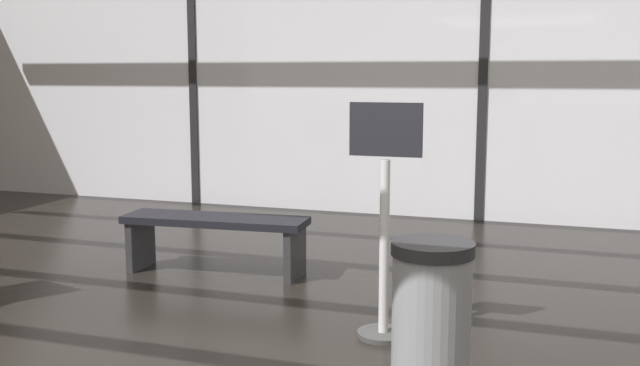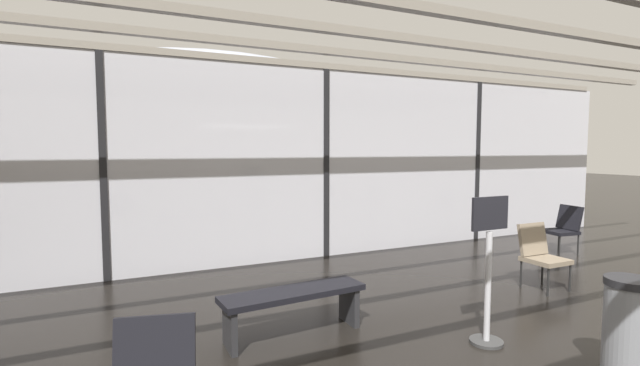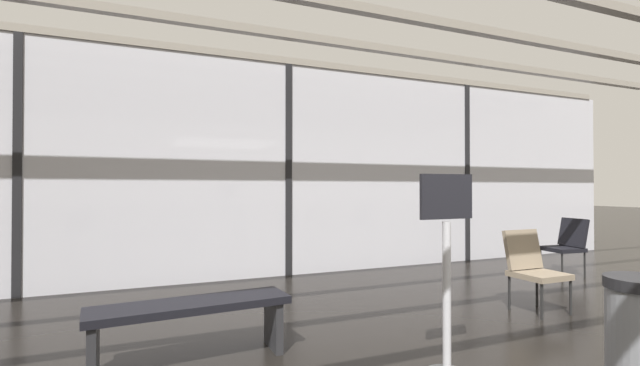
% 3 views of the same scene
% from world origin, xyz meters
% --- Properties ---
extents(glass_curtain_wall, '(14.00, 0.08, 3.26)m').
position_xyz_m(glass_curtain_wall, '(0.00, 5.20, 1.63)').
color(glass_curtain_wall, silver).
rests_on(glass_curtain_wall, ground).
extents(window_mullion_0, '(0.10, 0.12, 3.26)m').
position_xyz_m(window_mullion_0, '(-3.50, 5.20, 1.63)').
color(window_mullion_0, black).
rests_on(window_mullion_0, ground).
extents(window_mullion_1, '(0.10, 0.12, 3.26)m').
position_xyz_m(window_mullion_1, '(0.00, 5.20, 1.63)').
color(window_mullion_1, black).
rests_on(window_mullion_1, ground).
extents(window_mullion_2, '(0.10, 0.12, 3.26)m').
position_xyz_m(window_mullion_2, '(3.50, 5.20, 1.63)').
color(window_mullion_2, black).
rests_on(window_mullion_2, ground).
extents(parked_airplane, '(12.47, 4.33, 4.33)m').
position_xyz_m(parked_airplane, '(-1.18, 9.62, 2.16)').
color(parked_airplane, '#B2BCD6').
rests_on(parked_airplane, ground).
extents(lounge_chair_2, '(0.58, 0.54, 0.87)m').
position_xyz_m(lounge_chair_2, '(3.97, 3.50, 0.49)').
color(lounge_chair_2, black).
rests_on(lounge_chair_2, ground).
extents(lounge_chair_3, '(0.48, 0.53, 0.87)m').
position_xyz_m(lounge_chair_3, '(1.84, 2.30, 0.49)').
color(lounge_chair_3, '#7F705B').
rests_on(lounge_chair_3, ground).
extents(waiting_bench, '(1.53, 0.51, 0.47)m').
position_xyz_m(waiting_bench, '(-1.78, 2.28, 0.36)').
color(waiting_bench, black).
rests_on(waiting_bench, ground).
extents(info_sign, '(0.44, 0.32, 1.44)m').
position_xyz_m(info_sign, '(-0.15, 1.30, 0.68)').
color(info_sign, '#333333').
rests_on(info_sign, ground).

